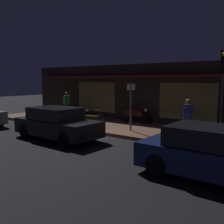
{
  "coord_description": "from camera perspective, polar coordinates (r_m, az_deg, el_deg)",
  "views": [
    {
      "loc": [
        8.43,
        -8.55,
        2.65
      ],
      "look_at": [
        0.12,
        2.4,
        0.95
      ],
      "focal_mm": 41.93,
      "sensor_mm": 36.0,
      "label": 1
    }
  ],
  "objects": [
    {
      "name": "motorcycle",
      "position": [
        15.29,
        4.9,
        -0.5
      ],
      "size": [
        1.68,
        0.67,
        0.97
      ],
      "color": "black",
      "rests_on": "sidewalk_slab"
    },
    {
      "name": "parked_car_across",
      "position": [
        7.53,
        21.58,
        -8.45
      ],
      "size": [
        4.12,
        1.82,
        1.42
      ],
      "color": "black",
      "rests_on": "ground_plane"
    },
    {
      "name": "person_photographer",
      "position": [
        18.15,
        -9.89,
        1.82
      ],
      "size": [
        0.62,
        0.4,
        1.67
      ],
      "color": "#28232D",
      "rests_on": "sidewalk_slab"
    },
    {
      "name": "bicycle_parked",
      "position": [
        14.3,
        -4.65,
        -1.59
      ],
      "size": [
        1.62,
        0.51,
        0.91
      ],
      "color": "black",
      "rests_on": "sidewalk_slab"
    },
    {
      "name": "person_bystander",
      "position": [
        11.87,
        16.19,
        -1.08
      ],
      "size": [
        0.41,
        0.62,
        1.67
      ],
      "color": "#28232D",
      "rests_on": "sidewalk_slab"
    },
    {
      "name": "parked_car_far",
      "position": [
        11.98,
        -11.89,
        -2.45
      ],
      "size": [
        4.13,
        1.83,
        1.42
      ],
      "color": "black",
      "rests_on": "ground_plane"
    },
    {
      "name": "storefront_building",
      "position": [
        17.17,
        7.76,
        4.17
      ],
      "size": [
        18.0,
        3.3,
        3.6
      ],
      "color": "black",
      "rests_on": "ground_plane"
    },
    {
      "name": "sign_post",
      "position": [
        12.83,
        4.12,
        1.94
      ],
      "size": [
        0.44,
        0.09,
        2.4
      ],
      "color": "#47474C",
      "rests_on": "sidewalk_slab"
    },
    {
      "name": "sidewalk_slab",
      "position": [
        14.53,
        1.04,
        -3.16
      ],
      "size": [
        18.0,
        4.0,
        0.15
      ],
      "primitive_type": "cube",
      "color": "brown",
      "rests_on": "ground_plane"
    },
    {
      "name": "ground_plane",
      "position": [
        12.3,
        -7.27,
        -5.46
      ],
      "size": [
        60.0,
        60.0,
        0.0
      ],
      "primitive_type": "plane",
      "color": "black"
    },
    {
      "name": "traffic_light_pole",
      "position": [
        9.27,
        23.25,
        5.41
      ],
      "size": [
        0.24,
        0.33,
        3.6
      ],
      "color": "black",
      "rests_on": "ground_plane"
    }
  ]
}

